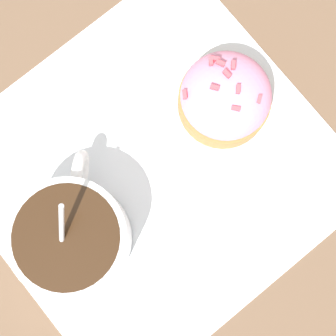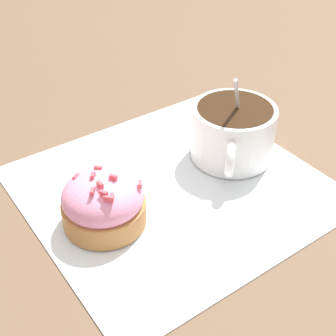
{
  "view_description": "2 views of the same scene",
  "coord_description": "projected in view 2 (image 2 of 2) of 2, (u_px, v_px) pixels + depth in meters",
  "views": [
    {
      "loc": [
        0.04,
        0.06,
        0.48
      ],
      "look_at": [
        -0.01,
        0.01,
        0.03
      ],
      "focal_mm": 60.0,
      "sensor_mm": 36.0,
      "label": 1
    },
    {
      "loc": [
        -0.24,
        -0.29,
        0.31
      ],
      "look_at": [
        -0.01,
        -0.0,
        0.03
      ],
      "focal_mm": 50.0,
      "sensor_mm": 36.0,
      "label": 2
    }
  ],
  "objects": [
    {
      "name": "frosted_pastry",
      "position": [
        106.0,
        205.0,
        0.43
      ],
      "size": [
        0.08,
        0.08,
        0.06
      ],
      "color": "#B2753D",
      "rests_on": "paper_napkin"
    },
    {
      "name": "paper_napkin",
      "position": [
        173.0,
        186.0,
        0.49
      ],
      "size": [
        0.31,
        0.3,
        0.0
      ],
      "color": "white",
      "rests_on": "ground_plane"
    },
    {
      "name": "coffee_cup",
      "position": [
        234.0,
        131.0,
        0.51
      ],
      "size": [
        0.1,
        0.09,
        0.1
      ],
      "color": "white",
      "rests_on": "paper_napkin"
    },
    {
      "name": "ground_plane",
      "position": [
        173.0,
        187.0,
        0.49
      ],
      "size": [
        3.0,
        3.0,
        0.0
      ],
      "primitive_type": "plane",
      "color": "brown"
    }
  ]
}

